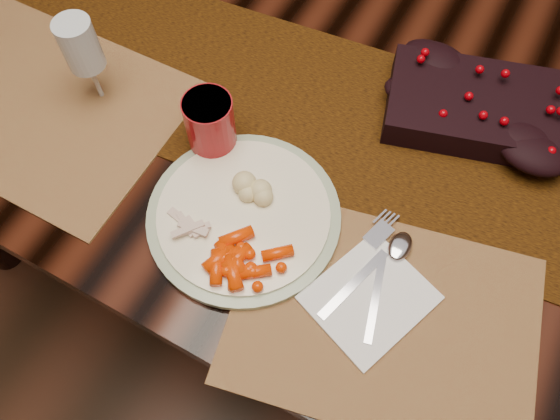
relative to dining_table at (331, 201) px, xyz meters
The scene contains 15 objects.
floor 0.38m from the dining_table, ahead, with size 5.00×5.00×0.00m, color black.
dining_table is the anchor object (origin of this frame).
table_runner 0.38m from the dining_table, 48.59° to the right, with size 1.73×0.36×0.00m, color #573A0F.
centerpiece 0.47m from the dining_table, 14.79° to the left, with size 0.34×0.17×0.07m, color black, non-canonical shape.
placemat_main 0.55m from the dining_table, 58.14° to the right, with size 0.41×0.30×0.00m, color #8D5D45.
placemat_second 0.65m from the dining_table, 149.37° to the right, with size 0.47×0.34×0.00m, color #8D6450.
dinner_plate 0.49m from the dining_table, 97.72° to the right, with size 0.29×0.29×0.02m, color white.
baby_carrots 0.54m from the dining_table, 89.53° to the right, with size 0.11×0.09×0.02m, color #E83400, non-canonical shape.
mashed_potatoes 0.50m from the dining_table, 99.19° to the right, with size 0.07×0.06×0.04m, color #D7C671, non-canonical shape.
turkey_shreds 0.55m from the dining_table, 104.90° to the right, with size 0.06×0.05×0.01m, color #CEA792, non-canonical shape.
napkin 0.53m from the dining_table, 60.83° to the right, with size 0.14×0.16×0.01m, color white.
fork 0.51m from the dining_table, 62.69° to the right, with size 0.03×0.17×0.00m, color #9C99B8, non-canonical shape.
spoon 0.52m from the dining_table, 57.36° to the right, with size 0.03×0.16×0.00m, color silver, non-canonical shape.
red_cup 0.50m from the dining_table, 126.61° to the right, with size 0.08×0.08×0.10m, color maroon.
wine_glass 0.62m from the dining_table, 151.22° to the right, with size 0.06×0.06×0.16m, color silver, non-canonical shape.
Camera 1 is at (0.19, -0.59, 1.48)m, focal length 35.00 mm.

